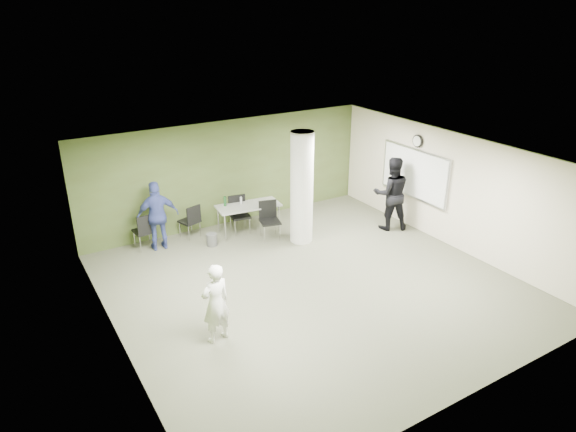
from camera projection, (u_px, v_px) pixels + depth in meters
floor at (312, 285)px, 10.93m from camera, size 8.00×8.00×0.00m
ceiling at (315, 159)px, 9.84m from camera, size 8.00×8.00×0.00m
wall_back at (229, 173)px, 13.54m from camera, size 8.00×2.80×0.02m
wall_left at (113, 276)px, 8.48m from camera, size 0.02×8.00×2.80m
wall_right_cream at (452, 190)px, 12.30m from camera, size 0.02×8.00×2.80m
column at (302, 188)px, 12.44m from camera, size 0.56×0.56×2.80m
whiteboard at (414, 173)px, 13.17m from camera, size 0.05×2.30×1.30m
wall_clock at (418, 141)px, 12.84m from camera, size 0.06×0.32×0.32m
folding_table at (248, 207)px, 13.14m from camera, size 1.69×0.90×1.02m
wastebasket at (212, 240)px, 12.66m from camera, size 0.27×0.27×0.31m
chair_back_left at (145, 229)px, 12.32m from camera, size 0.50×0.50×0.92m
chair_back_right at (191, 219)px, 12.93m from camera, size 0.55×0.55×0.89m
chair_table_left at (239, 211)px, 13.28m from camera, size 0.54×0.54×0.96m
chair_table_right at (269, 217)px, 12.94m from camera, size 0.58×0.58×0.96m
woman_white at (216, 303)px, 8.90m from camera, size 0.60×0.45×1.51m
man_black at (391, 194)px, 13.30m from camera, size 1.18×1.09×1.95m
man_blue at (158, 216)px, 12.23m from camera, size 1.05×0.52×1.72m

